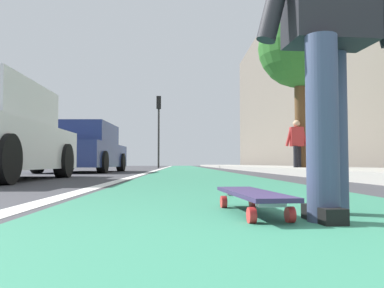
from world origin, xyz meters
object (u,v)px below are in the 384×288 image
(parked_car_mid, at_px, (84,149))
(street_tree_mid, at_px, (299,48))
(skateboard, at_px, (252,196))
(pedestrian_distant, at_px, (297,143))
(traffic_light, at_px, (159,118))
(skater_person, at_px, (328,21))

(parked_car_mid, xyz_separation_m, street_tree_mid, (-0.51, -6.47, 3.01))
(skateboard, bearing_deg, pedestrian_distant, -17.90)
(street_tree_mid, bearing_deg, parked_car_mid, 85.48)
(skateboard, distance_m, pedestrian_distant, 9.84)
(parked_car_mid, bearing_deg, traffic_light, -7.08)
(pedestrian_distant, bearing_deg, traffic_light, 18.86)
(skater_person, height_order, parked_car_mid, skater_person)
(skateboard, bearing_deg, parked_car_mid, 17.80)
(parked_car_mid, xyz_separation_m, pedestrian_distant, (-0.82, -6.28, 0.17))
(skateboard, height_order, skater_person, skater_person)
(skater_person, xyz_separation_m, parked_car_mid, (10.31, 3.61, -0.24))
(skateboard, xyz_separation_m, traffic_light, (23.03, 1.66, 3.01))
(parked_car_mid, relative_size, pedestrian_distant, 2.92)
(skateboard, relative_size, parked_car_mid, 0.19)
(parked_car_mid, height_order, street_tree_mid, street_tree_mid)
(skateboard, distance_m, street_tree_mid, 10.79)
(parked_car_mid, bearing_deg, pedestrian_distant, -97.45)
(skater_person, height_order, street_tree_mid, street_tree_mid)
(skateboard, height_order, parked_car_mid, parked_car_mid)
(parked_car_mid, distance_m, street_tree_mid, 7.16)
(skater_person, xyz_separation_m, traffic_light, (23.18, 2.01, 2.17))
(parked_car_mid, xyz_separation_m, traffic_light, (12.87, -1.60, 2.41))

